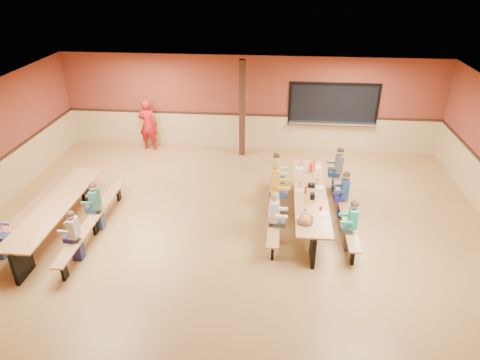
{
  "coord_description": "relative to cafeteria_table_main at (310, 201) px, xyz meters",
  "views": [
    {
      "loc": [
        0.9,
        -8.09,
        5.66
      ],
      "look_at": [
        0.1,
        0.44,
        1.15
      ],
      "focal_mm": 32.0,
      "sensor_mm": 36.0,
      "label": 1
    }
  ],
  "objects": [
    {
      "name": "cafeteria_table_second",
      "position": [
        -5.7,
        -1.02,
        0.0
      ],
      "size": [
        1.91,
        3.7,
        0.74
      ],
      "color": "#B07846",
      "rests_on": "ground"
    },
    {
      "name": "place_settings",
      "position": [
        -0.0,
        0.0,
        0.27
      ],
      "size": [
        0.65,
        3.3,
        0.11
      ],
      "primitive_type": null,
      "color": "beige",
      "rests_on": "cafeteria_table_main"
    },
    {
      "name": "condiment_mustard",
      "position": [
        -0.08,
        -0.47,
        0.3
      ],
      "size": [
        0.06,
        0.06,
        0.17
      ],
      "primitive_type": "cylinder",
      "color": "yellow",
      "rests_on": "cafeteria_table_main"
    },
    {
      "name": "ground",
      "position": [
        -1.73,
        -0.7,
        -0.53
      ],
      "size": [
        12.0,
        12.0,
        0.0
      ],
      "primitive_type": "plane",
      "color": "olive",
      "rests_on": "ground"
    },
    {
      "name": "punch_pitcher",
      "position": [
        0.1,
        1.18,
        0.32
      ],
      "size": [
        0.16,
        0.16,
        0.22
      ],
      "primitive_type": "cylinder",
      "color": "red",
      "rests_on": "cafeteria_table_main"
    },
    {
      "name": "seated_child_grey_left",
      "position": [
        -0.83,
        1.07,
        0.09
      ],
      "size": [
        0.38,
        0.31,
        1.22
      ],
      "primitive_type": null,
      "color": "silver",
      "rests_on": "ground"
    },
    {
      "name": "chip_bowl",
      "position": [
        -0.17,
        -1.26,
        0.29
      ],
      "size": [
        0.32,
        0.32,
        0.15
      ],
      "primitive_type": null,
      "color": "orange",
      "rests_on": "cafeteria_table_main"
    },
    {
      "name": "structural_post",
      "position": [
        -1.93,
        3.7,
        0.97
      ],
      "size": [
        0.18,
        0.18,
        3.0
      ],
      "primitive_type": "cube",
      "color": "black",
      "rests_on": "ground"
    },
    {
      "name": "seated_child_char_right",
      "position": [
        0.82,
        1.55,
        0.1
      ],
      "size": [
        0.39,
        0.32,
        1.25
      ],
      "primitive_type": null,
      "color": "#52585D",
      "rests_on": "ground"
    },
    {
      "name": "seated_child_tan_sec",
      "position": [
        -4.87,
        -1.93,
        0.05
      ],
      "size": [
        0.34,
        0.28,
        1.15
      ],
      "primitive_type": null,
      "color": "#ADA08C",
      "rests_on": "ground"
    },
    {
      "name": "standing_woman",
      "position": [
        -4.98,
        3.85,
        0.31
      ],
      "size": [
        0.64,
        0.45,
        1.68
      ],
      "primitive_type": "imported",
      "rotation": [
        0.0,
        0.0,
        3.07
      ],
      "color": "#A91316",
      "rests_on": "ground"
    },
    {
      "name": "room_envelope",
      "position": [
        -1.73,
        -0.7,
        0.16
      ],
      "size": [
        12.04,
        10.04,
        3.02
      ],
      "color": "brown",
      "rests_on": "ground"
    },
    {
      "name": "cafeteria_table_main",
      "position": [
        0.0,
        0.0,
        0.0
      ],
      "size": [
        1.91,
        3.7,
        0.74
      ],
      "color": "#B07846",
      "rests_on": "ground"
    },
    {
      "name": "condiment_ketchup",
      "position": [
        -0.12,
        -0.01,
        0.3
      ],
      "size": [
        0.06,
        0.06,
        0.17
      ],
      "primitive_type": "cylinder",
      "color": "#B2140F",
      "rests_on": "cafeteria_table_main"
    },
    {
      "name": "seated_adult_yellow",
      "position": [
        -0.83,
        0.34,
        0.18
      ],
      "size": [
        0.47,
        0.38,
        1.42
      ],
      "primitive_type": null,
      "color": "gold",
      "rests_on": "ground"
    },
    {
      "name": "table_paddle",
      "position": [
        0.04,
        0.33,
        0.35
      ],
      "size": [
        0.16,
        0.16,
        0.56
      ],
      "color": "black",
      "rests_on": "cafeteria_table_main"
    },
    {
      "name": "seated_child_green_sec",
      "position": [
        -4.87,
        -0.81,
        0.07
      ],
      "size": [
        0.36,
        0.29,
        1.18
      ],
      "primitive_type": null,
      "color": "#286650",
      "rests_on": "ground"
    },
    {
      "name": "kitchen_pass_through",
      "position": [
        0.87,
        4.26,
        0.96
      ],
      "size": [
        2.78,
        0.28,
        1.38
      ],
      "color": "black",
      "rests_on": "ground"
    },
    {
      "name": "napkin_dispenser",
      "position": [
        0.03,
        -0.25,
        0.28
      ],
      "size": [
        0.1,
        0.14,
        0.13
      ],
      "primitive_type": "cube",
      "color": "black",
      "rests_on": "cafeteria_table_main"
    },
    {
      "name": "seated_child_white_left",
      "position": [
        -0.83,
        -0.95,
        0.09
      ],
      "size": [
        0.38,
        0.31,
        1.24
      ],
      "primitive_type": null,
      "color": "silver",
      "rests_on": "ground"
    },
    {
      "name": "seated_child_teal_right",
      "position": [
        0.82,
        -1.07,
        0.07
      ],
      "size": [
        0.36,
        0.29,
        1.18
      ],
      "primitive_type": null,
      "color": "teal",
      "rests_on": "ground"
    },
    {
      "name": "seated_child_navy_right",
      "position": [
        0.82,
        0.26,
        0.07
      ],
      "size": [
        0.36,
        0.29,
        1.19
      ],
      "primitive_type": null,
      "color": "navy",
      "rests_on": "ground"
    }
  ]
}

